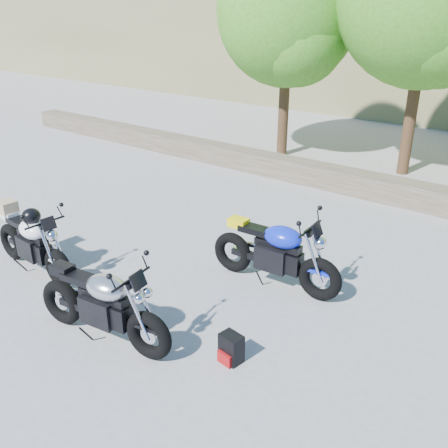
{
  "coord_description": "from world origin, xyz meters",
  "views": [
    {
      "loc": [
        4.54,
        -4.66,
        3.9
      ],
      "look_at": [
        0.2,
        1.0,
        0.75
      ],
      "focal_mm": 40.0,
      "sensor_mm": 36.0,
      "label": 1
    }
  ],
  "objects_px": {
    "blue_bike": "(275,254)",
    "backpack": "(231,349)",
    "silver_bike": "(103,305)",
    "white_bike": "(31,240)"
  },
  "relations": [
    {
      "from": "white_bike",
      "to": "blue_bike",
      "type": "xyz_separation_m",
      "value": [
        3.23,
        1.96,
        -0.02
      ]
    },
    {
      "from": "blue_bike",
      "to": "backpack",
      "type": "height_order",
      "value": "blue_bike"
    },
    {
      "from": "white_bike",
      "to": "backpack",
      "type": "height_order",
      "value": "white_bike"
    },
    {
      "from": "backpack",
      "to": "silver_bike",
      "type": "bearing_deg",
      "value": -148.41
    },
    {
      "from": "blue_bike",
      "to": "backpack",
      "type": "bearing_deg",
      "value": -76.62
    },
    {
      "from": "blue_bike",
      "to": "backpack",
      "type": "relative_size",
      "value": 5.91
    },
    {
      "from": "silver_bike",
      "to": "backpack",
      "type": "height_order",
      "value": "silver_bike"
    },
    {
      "from": "backpack",
      "to": "white_bike",
      "type": "bearing_deg",
      "value": -168.99
    },
    {
      "from": "blue_bike",
      "to": "backpack",
      "type": "distance_m",
      "value": 1.93
    },
    {
      "from": "silver_bike",
      "to": "blue_bike",
      "type": "relative_size",
      "value": 0.97
    }
  ]
}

